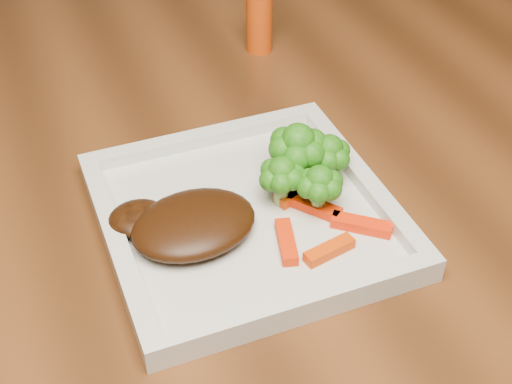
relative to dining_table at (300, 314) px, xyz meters
name	(u,v)px	position (x,y,z in m)	size (l,w,h in m)	color
dining_table	(300,314)	(0.00, 0.00, 0.00)	(1.60, 0.90, 0.75)	#592F14
plate	(246,219)	(-0.14, -0.16, 0.38)	(0.27, 0.27, 0.01)	silver
steak	(194,224)	(-0.20, -0.17, 0.40)	(0.12, 0.09, 0.03)	#341807
broccoli_0	(298,154)	(-0.08, -0.13, 0.42)	(0.06, 0.06, 0.07)	#137314
broccoli_1	(329,156)	(-0.05, -0.14, 0.42)	(0.05, 0.05, 0.06)	#116B15
broccoli_2	(319,188)	(-0.08, -0.18, 0.42)	(0.05, 0.05, 0.06)	#247513
broccoli_3	(281,178)	(-0.11, -0.15, 0.42)	(0.05, 0.05, 0.06)	#206911
carrot_0	(329,250)	(-0.09, -0.24, 0.39)	(0.05, 0.01, 0.01)	#D13A03
carrot_1	(362,225)	(-0.05, -0.22, 0.39)	(0.06, 0.02, 0.01)	red
carrot_2	(286,242)	(-0.13, -0.21, 0.39)	(0.05, 0.01, 0.01)	red
carrot_3	(316,159)	(-0.05, -0.11, 0.39)	(0.06, 0.02, 0.01)	orange
carrot_5	(314,206)	(-0.08, -0.18, 0.39)	(0.06, 0.01, 0.01)	red
carrot_6	(301,189)	(-0.08, -0.15, 0.39)	(0.06, 0.02, 0.01)	#D73A03
spice_shaker	(259,18)	(-0.01, 0.16, 0.42)	(0.03, 0.03, 0.09)	#C8400B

